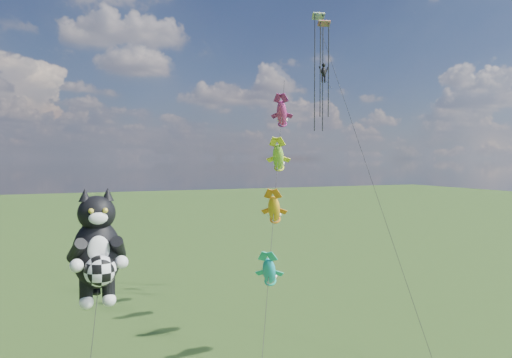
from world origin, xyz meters
name	(u,v)px	position (x,y,z in m)	size (l,w,h in m)	color
cat_kite_rig	(97,248)	(1.87, -1.24, 7.21)	(2.67, 4.21, 9.97)	brown
fish_windsock_rig	(276,183)	(13.52, 4.12, 9.76)	(8.28, 13.77, 17.41)	brown
parafoil_rig	(325,69)	(20.14, 9.08, 18.36)	(3.40, 17.40, 23.40)	brown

